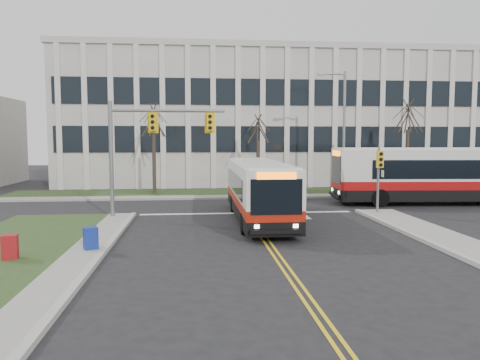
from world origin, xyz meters
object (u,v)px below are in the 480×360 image
at_px(bus_cross, 439,177).
at_px(newspaper_box_red, 10,249).
at_px(bus_main, 258,192).
at_px(directory_sign, 266,179).
at_px(streetlight, 342,126).
at_px(newspaper_box_blue, 91,240).

bearing_deg(bus_cross, newspaper_box_red, -56.43).
bearing_deg(bus_main, bus_cross, 21.76).
xyz_separation_m(directory_sign, bus_cross, (10.31, -6.71, 0.61)).
relative_size(streetlight, directory_sign, 4.60).
xyz_separation_m(bus_cross, newspaper_box_blue, (-19.61, -11.19, -1.31)).
relative_size(bus_main, newspaper_box_blue, 11.75).
distance_m(streetlight, bus_main, 13.37).
bearing_deg(newspaper_box_red, streetlight, 34.83).
bearing_deg(newspaper_box_red, newspaper_box_blue, 14.13).
distance_m(directory_sign, bus_main, 11.80).
bearing_deg(directory_sign, newspaper_box_blue, -117.46).
relative_size(directory_sign, newspaper_box_red, 2.11).
height_order(streetlight, bus_cross, streetlight).
bearing_deg(bus_cross, streetlight, -134.18).
height_order(bus_main, newspaper_box_red, bus_main).
height_order(streetlight, bus_main, streetlight).
distance_m(bus_cross, newspaper_box_red, 25.31).
xyz_separation_m(bus_main, bus_cross, (12.46, 4.89, 0.30)).
xyz_separation_m(directory_sign, newspaper_box_blue, (-9.30, -17.90, -0.70)).
bearing_deg(bus_main, directory_sign, 79.83).
xyz_separation_m(streetlight, bus_cross, (4.78, -5.41, -3.41)).
distance_m(directory_sign, newspaper_box_blue, 20.18).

